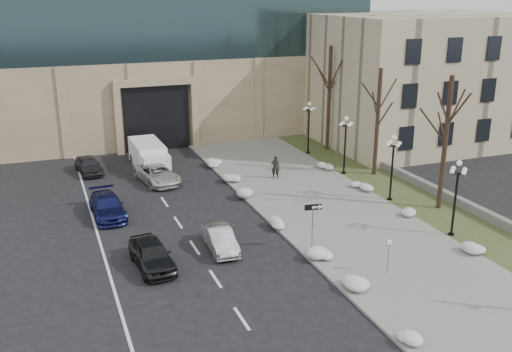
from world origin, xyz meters
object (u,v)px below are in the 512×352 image
Objects in this scene: one_way_sign at (316,212)px; lamppost_a at (456,188)px; box_truck at (149,156)px; lamppost_b at (393,159)px; car_b at (220,239)px; car_d at (157,174)px; pedestrian at (275,167)px; car_e at (89,165)px; car_a at (152,254)px; car_c at (107,206)px; lamppost_c at (345,137)px; lamppost_d at (309,121)px; keep_sign at (389,248)px.

lamppost_a reaches higher than one_way_sign.
lamppost_b reaches higher than box_truck.
lamppost_b is at bearing -45.67° from box_truck.
one_way_sign is (5.00, -1.98, 1.66)m from car_b.
car_b is 0.82× the size of lamppost_a.
pedestrian is at bearing -26.72° from car_d.
car_e is 15.09m from pedestrian.
one_way_sign reaches higher than pedestrian.
car_b is 14.09m from lamppost_a.
lamppost_a is at bearing 0.33° from one_way_sign.
lamppost_b reaches higher than car_b.
car_d is (3.18, 13.88, -0.06)m from car_a.
lamppost_b reaches higher than car_a.
car_d is at bearing 49.45° from car_c.
lamppost_d is (0.00, 6.50, 0.00)m from lamppost_c.
car_b is at bearing 6.33° from car_a.
car_a is 2.10× the size of keep_sign.
pedestrian is 12.98m from one_way_sign.
car_a is at bearing -101.65° from box_truck.
one_way_sign is at bearing -70.45° from car_e.
lamppost_b is (19.03, -14.22, 2.39)m from car_e.
car_c is 1.01× the size of lamppost_a.
keep_sign is at bearing -49.48° from car_c.
keep_sign is (7.13, -6.03, 0.90)m from car_b.
car_c is 20.91m from lamppost_d.
car_d is 4.16m from box_truck.
lamppost_b is 6.50m from lamppost_c.
lamppost_a and lamppost_b have the same top height.
lamppost_d reaches higher than car_d.
box_truck is 20.02m from lamppost_b.
car_d is (4.46, 5.62, -0.01)m from car_c.
one_way_sign is 0.59× the size of lamppost_d.
keep_sign is at bearing -156.29° from lamppost_a.
keep_sign is at bearing 108.62° from pedestrian.
lamppost_c is (18.82, 2.29, 2.38)m from car_c.
box_truck is at bearing 115.09° from one_way_sign.
lamppost_c reaches higher than keep_sign.
lamppost_c reaches higher than one_way_sign.
car_d is at bearing 166.92° from lamppost_c.
lamppost_d is (18.82, 8.79, 2.38)m from car_c.
lamppost_c is at bearing 70.71° from keep_sign.
keep_sign is (7.81, -23.28, 0.55)m from box_truck.
car_c is at bearing -116.50° from box_truck.
lamppost_d is at bearing 90.00° from lamppost_a.
car_a is at bearing 157.49° from keep_sign.
one_way_sign is at bearing -125.88° from lamppost_c.
car_b is at bearing 166.99° from one_way_sign.
car_a is at bearing -94.19° from car_e.
car_b is at bearing -166.37° from lamppost_b.
car_b is 18.35m from car_e.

